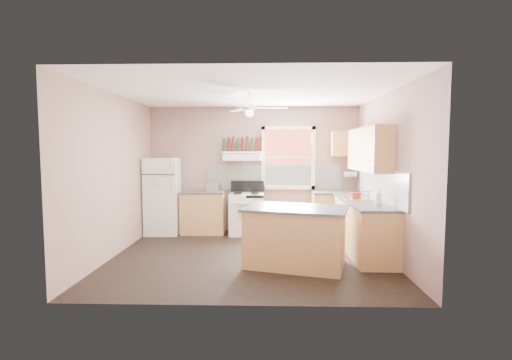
{
  "coord_description": "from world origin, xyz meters",
  "views": [
    {
      "loc": [
        0.28,
        -6.08,
        1.77
      ],
      "look_at": [
        0.1,
        0.3,
        1.25
      ],
      "focal_mm": 26.0,
      "sensor_mm": 36.0,
      "label": 1
    }
  ],
  "objects_px": {
    "refrigerator": "(163,196)",
    "island": "(295,238)",
    "cart": "(298,220)",
    "toaster": "(214,187)",
    "stove": "(247,214)"
  },
  "relations": [
    {
      "from": "refrigerator",
      "to": "island",
      "type": "xyz_separation_m",
      "value": [
        2.63,
        -2.1,
        -0.37
      ]
    },
    {
      "from": "toaster",
      "to": "cart",
      "type": "height_order",
      "value": "toaster"
    },
    {
      "from": "refrigerator",
      "to": "cart",
      "type": "bearing_deg",
      "value": -0.56
    },
    {
      "from": "stove",
      "to": "cart",
      "type": "height_order",
      "value": "stove"
    },
    {
      "from": "refrigerator",
      "to": "stove",
      "type": "bearing_deg",
      "value": -3.19
    },
    {
      "from": "stove",
      "to": "cart",
      "type": "distance_m",
      "value": 1.1
    },
    {
      "from": "toaster",
      "to": "island",
      "type": "height_order",
      "value": "toaster"
    },
    {
      "from": "refrigerator",
      "to": "island",
      "type": "bearing_deg",
      "value": -41.99
    },
    {
      "from": "cart",
      "to": "island",
      "type": "height_order",
      "value": "island"
    },
    {
      "from": "refrigerator",
      "to": "stove",
      "type": "height_order",
      "value": "refrigerator"
    },
    {
      "from": "island",
      "to": "stove",
      "type": "bearing_deg",
      "value": 127.75
    },
    {
      "from": "cart",
      "to": "stove",
      "type": "bearing_deg",
      "value": -178.14
    },
    {
      "from": "refrigerator",
      "to": "toaster",
      "type": "relative_size",
      "value": 5.73
    },
    {
      "from": "refrigerator",
      "to": "island",
      "type": "distance_m",
      "value": 3.38
    },
    {
      "from": "refrigerator",
      "to": "toaster",
      "type": "xyz_separation_m",
      "value": [
        1.08,
        0.05,
        0.19
      ]
    }
  ]
}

